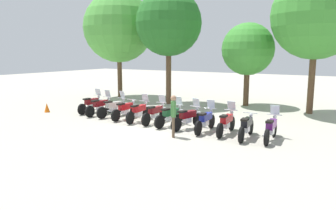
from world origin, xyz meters
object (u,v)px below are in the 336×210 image
at_px(motorcycle_2, 114,107).
at_px(motorcycle_1, 100,106).
at_px(motorcycle_7, 188,118).
at_px(motorcycle_0, 91,104).
at_px(motorcycle_11, 271,128).
at_px(motorcycle_9, 226,122).
at_px(traffic_cone, 47,108).
at_px(tree_0, 119,28).
at_px(motorcycle_10, 246,126).
at_px(motorcycle_3, 125,110).
at_px(motorcycle_4, 139,111).
at_px(motorcycle_6, 171,115).
at_px(motorcycle_5, 155,113).
at_px(person_0, 173,113).
at_px(tree_1, 169,23).
at_px(tree_3, 316,15).
at_px(tree_2, 248,49).
at_px(motorcycle_8, 206,120).

bearing_deg(motorcycle_2, motorcycle_1, 103.51).
bearing_deg(motorcycle_7, motorcycle_0, 96.39).
distance_m(motorcycle_1, motorcycle_11, 9.59).
bearing_deg(motorcycle_9, traffic_cone, 91.54).
height_order(motorcycle_0, tree_0, tree_0).
xyz_separation_m(motorcycle_9, motorcycle_10, (0.96, -0.23, -0.01)).
distance_m(motorcycle_7, motorcycle_11, 3.82).
distance_m(motorcycle_3, motorcycle_11, 7.67).
xyz_separation_m(motorcycle_4, motorcycle_10, (5.75, -0.37, -0.01)).
bearing_deg(tree_0, motorcycle_10, -29.03).
height_order(motorcycle_1, motorcycle_11, same).
height_order(motorcycle_1, traffic_cone, motorcycle_1).
distance_m(motorcycle_4, motorcycle_6, 1.93).
bearing_deg(motorcycle_10, motorcycle_5, 81.15).
height_order(motorcycle_4, motorcycle_6, same).
relative_size(motorcycle_10, tree_0, 0.27).
xyz_separation_m(motorcycle_5, person_0, (2.13, -1.87, 0.53)).
xyz_separation_m(motorcycle_3, tree_1, (-0.69, 5.60, 4.93)).
distance_m(motorcycle_1, motorcycle_5, 3.84).
bearing_deg(tree_3, motorcycle_7, -121.91).
height_order(motorcycle_2, motorcycle_3, motorcycle_2).
bearing_deg(motorcycle_5, motorcycle_10, -94.76).
xyz_separation_m(motorcycle_4, motorcycle_5, (0.96, 0.07, 0.00)).
xyz_separation_m(motorcycle_5, tree_2, (2.20, 7.63, 3.18)).
bearing_deg(motorcycle_3, motorcycle_7, -93.24).
relative_size(motorcycle_11, tree_2, 0.40).
bearing_deg(motorcycle_0, motorcycle_7, -99.31).
relative_size(motorcycle_4, motorcycle_11, 1.00).
bearing_deg(motorcycle_2, motorcycle_8, -83.55).
xyz_separation_m(motorcycle_2, motorcycle_5, (2.87, -0.20, 0.00)).
bearing_deg(tree_0, tree_1, -8.96).
distance_m(motorcycle_9, tree_0, 14.03).
height_order(motorcycle_8, tree_0, tree_0).
height_order(motorcycle_11, tree_0, tree_0).
bearing_deg(traffic_cone, tree_3, 29.66).
bearing_deg(motorcycle_0, motorcycle_10, -99.29).
bearing_deg(motorcycle_1, person_0, -107.11).
xyz_separation_m(tree_0, tree_2, (9.75, 1.23, -1.69)).
bearing_deg(motorcycle_9, motorcycle_3, 85.79).
distance_m(motorcycle_11, tree_0, 15.66).
bearing_deg(motorcycle_5, motorcycle_2, 86.63).
distance_m(motorcycle_10, tree_0, 14.93).
height_order(motorcycle_0, motorcycle_2, same).
bearing_deg(tree_3, motorcycle_10, -101.46).
relative_size(motorcycle_0, tree_0, 0.27).
height_order(motorcycle_10, traffic_cone, motorcycle_10).
bearing_deg(motorcycle_5, tree_2, -15.53).
relative_size(motorcycle_3, tree_2, 0.40).
distance_m(motorcycle_2, tree_3, 12.30).
bearing_deg(motorcycle_10, traffic_cone, 88.47).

